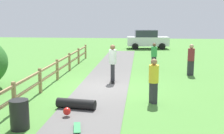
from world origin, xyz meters
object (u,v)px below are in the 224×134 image
at_px(bystander_green, 154,55).
at_px(parked_car_white, 147,39).
at_px(skater_fallen, 75,104).
at_px(bystander_maroon, 191,58).
at_px(bystander_yellow, 154,79).
at_px(skater_riding, 113,61).
at_px(trash_bin, 19,115).
at_px(skateboard_loose, 77,128).

distance_m(bystander_green, parked_car_white, 11.17).
height_order(skater_fallen, bystander_green, bystander_green).
bearing_deg(parked_car_white, bystander_green, -89.01).
xyz_separation_m(bystander_maroon, bystander_yellow, (-2.33, -5.47, -0.02)).
bearing_deg(skater_riding, trash_bin, -109.09).
xyz_separation_m(trash_bin, skater_riding, (2.16, 6.23, 0.64)).
relative_size(trash_bin, skater_fallen, 0.61).
xyz_separation_m(trash_bin, skateboard_loose, (1.72, 0.06, -0.36)).
distance_m(skater_riding, parked_car_white, 15.53).
bearing_deg(skateboard_loose, skater_fallen, 104.59).
bearing_deg(bystander_maroon, skater_riding, -152.38).
height_order(trash_bin, skateboard_loose, trash_bin).
bearing_deg(trash_bin, parked_car_white, 78.96).
xyz_separation_m(bystander_maroon, bystander_green, (-1.98, 2.01, -0.09)).
distance_m(skateboard_loose, parked_car_white, 21.73).
bearing_deg(skater_riding, skateboard_loose, -94.07).
bearing_deg(trash_bin, bystander_yellow, 36.23).
height_order(bystander_yellow, bystander_green, bystander_yellow).
xyz_separation_m(skateboard_loose, parked_car_white, (2.50, 21.56, 0.87)).
xyz_separation_m(skater_fallen, parked_car_white, (2.98, 19.73, 0.76)).
distance_m(skateboard_loose, bystander_green, 10.77).
bearing_deg(bystander_green, parked_car_white, 90.99).
distance_m(skater_riding, skateboard_loose, 6.27).
relative_size(skateboard_loose, bystander_maroon, 0.46).
xyz_separation_m(skater_riding, skater_fallen, (-0.92, -4.35, -0.89)).
height_order(skateboard_loose, bystander_green, bystander_green).
height_order(skater_fallen, skateboard_loose, skater_fallen).
bearing_deg(bystander_maroon, skateboard_loose, -119.10).
height_order(skater_riding, parked_car_white, skater_riding).
bearing_deg(bystander_green, trash_bin, -112.87).
relative_size(trash_bin, bystander_green, 0.55).
bearing_deg(bystander_yellow, trash_bin, -143.77).
height_order(skateboard_loose, bystander_maroon, bystander_maroon).
bearing_deg(skater_fallen, bystander_green, 69.70).
height_order(trash_bin, bystander_maroon, bystander_maroon).
relative_size(bystander_maroon, bystander_green, 1.09).
bearing_deg(skater_riding, bystander_green, 61.91).
bearing_deg(bystander_maroon, bystander_green, 134.51).
height_order(bystander_maroon, bystander_green, bystander_maroon).
distance_m(trash_bin, skater_fallen, 2.27).
height_order(bystander_maroon, bystander_yellow, bystander_maroon).
bearing_deg(parked_car_white, skateboard_loose, -96.61).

